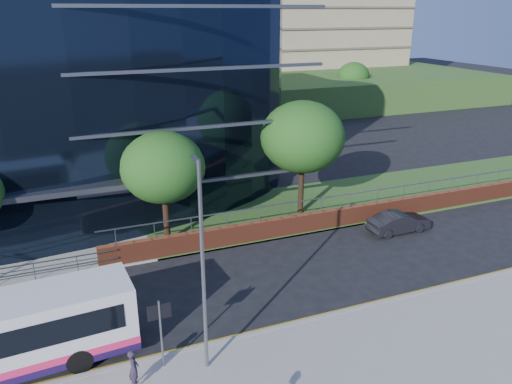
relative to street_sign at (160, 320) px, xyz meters
name	(u,v)px	position (x,y,z in m)	size (l,w,h in m)	color
ground	(34,373)	(-4.50, 1.59, -2.15)	(200.00, 200.00, 0.00)	black
yellow_line_inner	(34,384)	(-4.50, 0.94, -2.14)	(80.00, 0.08, 0.01)	gold
grass_verge	(392,193)	(19.50, 12.59, -2.09)	(36.00, 8.00, 0.12)	#2D511E
retaining_wall	(376,211)	(15.50, 8.89, -1.54)	(34.00, 0.40, 2.11)	brown
apartment_block	(257,21)	(27.50, 58.80, 8.96)	(60.00, 42.00, 30.00)	#2D511E
street_sign	(160,320)	(0.00, 0.00, 0.00)	(0.85, 0.09, 2.80)	slate
tree_far_c	(163,168)	(2.50, 10.59, 2.39)	(4.62, 4.62, 6.51)	black
tree_far_d	(303,137)	(11.50, 11.59, 3.04)	(5.28, 5.28, 7.44)	black
tree_dist_e	(249,81)	(19.50, 41.59, 2.39)	(4.62, 4.62, 6.51)	black
tree_dist_f	(353,76)	(35.50, 43.59, 2.06)	(4.29, 4.29, 6.05)	black
streetlight_east	(203,263)	(1.50, -0.59, 2.29)	(0.15, 0.77, 8.00)	slate
parked_car	(399,222)	(15.72, 6.87, -1.51)	(1.35, 3.86, 1.27)	black
pedestrian	(134,369)	(-1.14, -0.70, -1.25)	(0.55, 0.36, 1.50)	#292030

